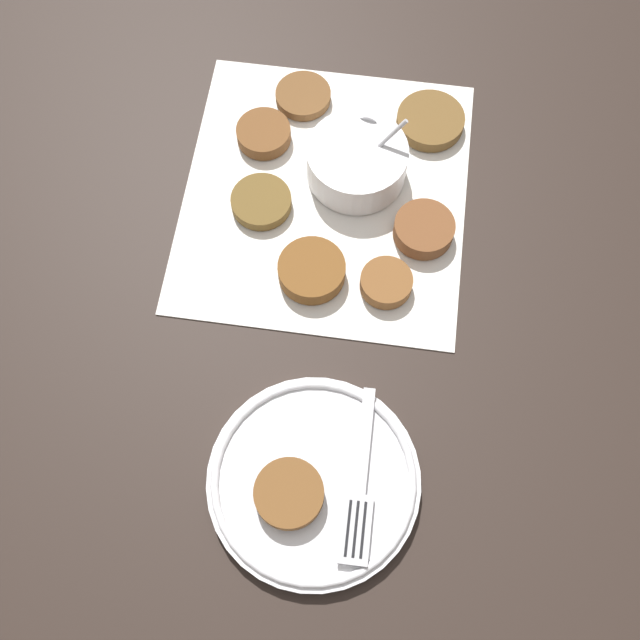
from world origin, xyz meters
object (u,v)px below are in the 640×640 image
(sauce_bowl, at_px, (357,162))
(fork, at_px, (359,493))
(fritter_on_plate, at_px, (289,494))
(serving_plate, at_px, (314,481))

(sauce_bowl, relative_size, fork, 0.73)
(fritter_on_plate, height_order, fork, fritter_on_plate)
(sauce_bowl, xyz_separation_m, serving_plate, (-0.36, -0.06, -0.01))
(sauce_bowl, distance_m, serving_plate, 0.37)
(sauce_bowl, bearing_deg, fritter_on_plate, -173.06)
(serving_plate, relative_size, fork, 1.22)
(sauce_bowl, distance_m, fork, 0.38)
(sauce_bowl, height_order, fork, sauce_bowl)
(serving_plate, bearing_deg, sauce_bowl, 10.08)
(serving_plate, xyz_separation_m, fork, (-0.00, -0.05, 0.01))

